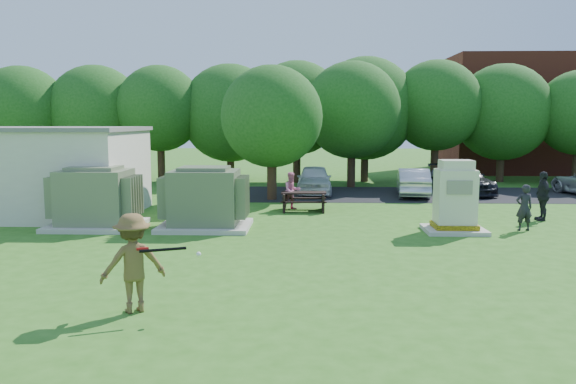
{
  "coord_description": "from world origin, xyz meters",
  "views": [
    {
      "loc": [
        0.63,
        -13.93,
        3.58
      ],
      "look_at": [
        0.0,
        4.0,
        1.3
      ],
      "focal_mm": 35.0,
      "sensor_mm": 36.0,
      "label": 1
    }
  ],
  "objects_px": {
    "transformer_left": "(96,199)",
    "picnic_table": "(304,199)",
    "generator_cabinet": "(455,201)",
    "batter": "(133,263)",
    "car_silver_a": "(413,182)",
    "person_at_picnic": "(292,191)",
    "person_walking_right": "(543,196)",
    "transformer_right": "(205,200)",
    "person_by_generator": "(524,208)",
    "car_dark": "(461,180)",
    "car_white": "(314,179)"
  },
  "relations": [
    {
      "from": "batter",
      "to": "person_by_generator",
      "type": "relative_size",
      "value": 1.23
    },
    {
      "from": "transformer_left",
      "to": "transformer_right",
      "type": "xyz_separation_m",
      "value": [
        3.7,
        0.0,
        0.0
      ]
    },
    {
      "from": "car_white",
      "to": "batter",
      "type": "bearing_deg",
      "value": -100.8
    },
    {
      "from": "car_white",
      "to": "car_silver_a",
      "type": "xyz_separation_m",
      "value": [
        4.72,
        -0.74,
        -0.03
      ]
    },
    {
      "from": "picnic_table",
      "to": "car_white",
      "type": "height_order",
      "value": "car_white"
    },
    {
      "from": "generator_cabinet",
      "to": "picnic_table",
      "type": "xyz_separation_m",
      "value": [
        -4.91,
        4.1,
        -0.55
      ]
    },
    {
      "from": "transformer_left",
      "to": "batter",
      "type": "distance_m",
      "value": 9.15
    },
    {
      "from": "batter",
      "to": "car_white",
      "type": "distance_m",
      "value": 17.84
    },
    {
      "from": "batter",
      "to": "person_by_generator",
      "type": "bearing_deg",
      "value": -169.02
    },
    {
      "from": "transformer_left",
      "to": "picnic_table",
      "type": "bearing_deg",
      "value": 28.22
    },
    {
      "from": "car_white",
      "to": "car_dark",
      "type": "bearing_deg",
      "value": 3.67
    },
    {
      "from": "person_walking_right",
      "to": "car_dark",
      "type": "relative_size",
      "value": 0.38
    },
    {
      "from": "generator_cabinet",
      "to": "car_white",
      "type": "relative_size",
      "value": 0.57
    },
    {
      "from": "picnic_table",
      "to": "person_walking_right",
      "type": "relative_size",
      "value": 1.0
    },
    {
      "from": "transformer_right",
      "to": "person_walking_right",
      "type": "xyz_separation_m",
      "value": [
        11.9,
        1.9,
        -0.08
      ]
    },
    {
      "from": "transformer_right",
      "to": "picnic_table",
      "type": "relative_size",
      "value": 1.68
    },
    {
      "from": "car_silver_a",
      "to": "car_dark",
      "type": "height_order",
      "value": "car_dark"
    },
    {
      "from": "person_at_picnic",
      "to": "person_walking_right",
      "type": "bearing_deg",
      "value": -39.91
    },
    {
      "from": "transformer_left",
      "to": "person_by_generator",
      "type": "height_order",
      "value": "transformer_left"
    },
    {
      "from": "person_walking_right",
      "to": "generator_cabinet",
      "type": "bearing_deg",
      "value": -56.44
    },
    {
      "from": "picnic_table",
      "to": "person_walking_right",
      "type": "height_order",
      "value": "person_walking_right"
    },
    {
      "from": "transformer_right",
      "to": "car_silver_a",
      "type": "xyz_separation_m",
      "value": [
        8.48,
        8.44,
        -0.3
      ]
    },
    {
      "from": "person_by_generator",
      "to": "person_walking_right",
      "type": "relative_size",
      "value": 0.86
    },
    {
      "from": "batter",
      "to": "car_silver_a",
      "type": "bearing_deg",
      "value": -143.95
    },
    {
      "from": "picnic_table",
      "to": "generator_cabinet",
      "type": "bearing_deg",
      "value": -39.91
    },
    {
      "from": "person_at_picnic",
      "to": "car_white",
      "type": "height_order",
      "value": "person_at_picnic"
    },
    {
      "from": "car_white",
      "to": "car_dark",
      "type": "relative_size",
      "value": 0.87
    },
    {
      "from": "generator_cabinet",
      "to": "car_white",
      "type": "bearing_deg",
      "value": 114.91
    },
    {
      "from": "transformer_right",
      "to": "picnic_table",
      "type": "bearing_deg",
      "value": 48.79
    },
    {
      "from": "picnic_table",
      "to": "car_white",
      "type": "xyz_separation_m",
      "value": [
        0.48,
        5.43,
        0.22
      ]
    },
    {
      "from": "batter",
      "to": "car_dark",
      "type": "distance_m",
      "value": 20.91
    },
    {
      "from": "transformer_right",
      "to": "generator_cabinet",
      "type": "height_order",
      "value": "generator_cabinet"
    },
    {
      "from": "picnic_table",
      "to": "car_white",
      "type": "relative_size",
      "value": 0.43
    },
    {
      "from": "transformer_right",
      "to": "person_by_generator",
      "type": "bearing_deg",
      "value": -0.31
    },
    {
      "from": "car_silver_a",
      "to": "car_dark",
      "type": "bearing_deg",
      "value": -150.07
    },
    {
      "from": "car_silver_a",
      "to": "person_at_picnic",
      "type": "bearing_deg",
      "value": 44.06
    },
    {
      "from": "person_at_picnic",
      "to": "car_silver_a",
      "type": "distance_m",
      "value": 7.14
    },
    {
      "from": "transformer_left",
      "to": "batter",
      "type": "relative_size",
      "value": 1.6
    },
    {
      "from": "car_silver_a",
      "to": "person_by_generator",
      "type": "bearing_deg",
      "value": 110.36
    },
    {
      "from": "transformer_left",
      "to": "person_by_generator",
      "type": "xyz_separation_m",
      "value": [
        14.22,
        -0.06,
        -0.21
      ]
    },
    {
      "from": "transformer_right",
      "to": "car_silver_a",
      "type": "relative_size",
      "value": 0.74
    },
    {
      "from": "picnic_table",
      "to": "car_dark",
      "type": "bearing_deg",
      "value": 36.62
    },
    {
      "from": "person_walking_right",
      "to": "car_white",
      "type": "distance_m",
      "value": 10.93
    },
    {
      "from": "car_silver_a",
      "to": "car_white",
      "type": "bearing_deg",
      "value": -2.07
    },
    {
      "from": "generator_cabinet",
      "to": "person_walking_right",
      "type": "distance_m",
      "value": 4.35
    },
    {
      "from": "generator_cabinet",
      "to": "person_walking_right",
      "type": "relative_size",
      "value": 1.31
    },
    {
      "from": "transformer_left",
      "to": "person_at_picnic",
      "type": "height_order",
      "value": "transformer_left"
    },
    {
      "from": "transformer_left",
      "to": "person_at_picnic",
      "type": "bearing_deg",
      "value": 32.4
    },
    {
      "from": "transformer_left",
      "to": "generator_cabinet",
      "type": "distance_m",
      "value": 11.89
    },
    {
      "from": "generator_cabinet",
      "to": "batter",
      "type": "bearing_deg",
      "value": -135.34
    }
  ]
}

